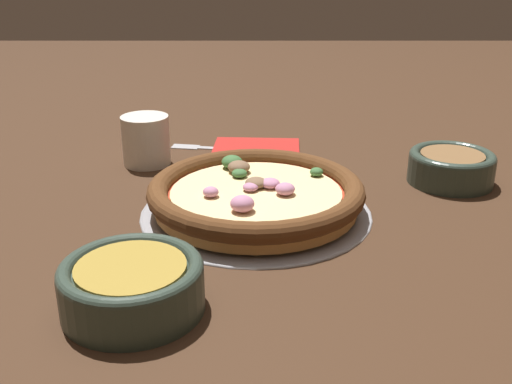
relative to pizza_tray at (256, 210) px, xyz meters
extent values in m
plane|color=#3D2616|center=(0.00, 0.00, 0.00)|extent=(3.00, 3.00, 0.00)
cylinder|color=#9E9EA3|center=(0.00, 0.00, 0.00)|extent=(0.28, 0.28, 0.00)
torus|color=#9E9EA3|center=(0.00, 0.00, 0.00)|extent=(0.29, 0.29, 0.01)
cylinder|color=tan|center=(0.00, 0.00, 0.01)|extent=(0.25, 0.25, 0.02)
torus|color=#563319|center=(0.00, 0.00, 0.03)|extent=(0.27, 0.27, 0.03)
cylinder|color=#B7381E|center=(0.00, 0.00, 0.02)|extent=(0.22, 0.22, 0.00)
cylinder|color=beige|center=(0.00, 0.00, 0.03)|extent=(0.21, 0.21, 0.00)
ellipsoid|color=brown|center=(0.00, 0.01, 0.03)|extent=(0.04, 0.04, 0.01)
ellipsoid|color=#3D6B38|center=(-0.02, 0.05, 0.03)|extent=(0.03, 0.03, 0.01)
ellipsoid|color=brown|center=(-0.02, 0.06, 0.03)|extent=(0.04, 0.04, 0.02)
ellipsoid|color=#C17FA3|center=(0.02, 0.01, 0.03)|extent=(0.03, 0.03, 0.01)
ellipsoid|color=#C17FA3|center=(0.04, -0.01, 0.03)|extent=(0.03, 0.03, 0.01)
ellipsoid|color=#3D6B38|center=(-0.03, 0.08, 0.04)|extent=(0.04, 0.04, 0.02)
ellipsoid|color=#C17FA3|center=(-0.05, -0.02, 0.03)|extent=(0.03, 0.03, 0.01)
ellipsoid|color=#C17FA3|center=(-0.02, -0.06, 0.04)|extent=(0.04, 0.04, 0.02)
ellipsoid|color=#3D6B38|center=(0.08, 0.05, 0.03)|extent=(0.02, 0.02, 0.01)
ellipsoid|color=#C17FA3|center=(-0.01, 0.00, 0.03)|extent=(0.03, 0.03, 0.01)
cylinder|color=#334238|center=(-0.11, -0.22, 0.02)|extent=(0.13, 0.13, 0.04)
torus|color=#334238|center=(-0.11, -0.22, 0.04)|extent=(0.13, 0.13, 0.01)
cylinder|color=olive|center=(-0.11, -0.22, 0.04)|extent=(0.10, 0.10, 0.00)
cylinder|color=#334238|center=(0.28, 0.11, 0.02)|extent=(0.12, 0.12, 0.04)
torus|color=#334238|center=(0.28, 0.11, 0.04)|extent=(0.12, 0.12, 0.01)
cylinder|color=brown|center=(0.28, 0.11, 0.04)|extent=(0.09, 0.09, 0.00)
cylinder|color=silver|center=(-0.17, 0.19, 0.03)|extent=(0.07, 0.07, 0.08)
cube|color=#B2231E|center=(0.00, 0.25, 0.00)|extent=(0.15, 0.13, 0.01)
cube|color=#B7B7BC|center=(-0.04, 0.25, 0.00)|extent=(0.12, 0.03, 0.00)
cube|color=#B7B7BC|center=(-0.12, 0.27, 0.00)|extent=(0.05, 0.03, 0.00)
camera|label=1|loc=(0.00, -0.69, 0.31)|focal=42.00mm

